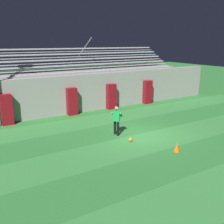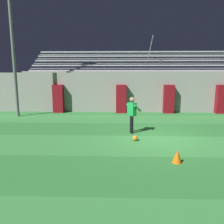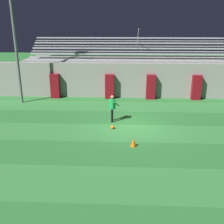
# 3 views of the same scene
# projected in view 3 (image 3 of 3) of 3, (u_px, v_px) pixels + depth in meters

# --- Properties ---
(ground_plane) EXTENTS (80.00, 80.00, 0.00)m
(ground_plane) POSITION_uv_depth(u_px,v_px,m) (132.00, 126.00, 15.69)
(ground_plane) COLOR #2D7533
(turf_stripe_near) EXTENTS (28.00, 2.46, 0.01)m
(turf_stripe_near) POSITION_uv_depth(u_px,v_px,m) (136.00, 184.00, 10.01)
(turf_stripe_near) COLOR #38843D
(turf_stripe_near) RESTS_ON ground
(turf_stripe_mid) EXTENTS (28.00, 2.46, 0.01)m
(turf_stripe_mid) POSITION_uv_depth(u_px,v_px,m) (132.00, 133.00, 14.67)
(turf_stripe_mid) COLOR #38843D
(turf_stripe_mid) RESTS_ON ground
(turf_stripe_far) EXTENTS (28.00, 2.46, 0.01)m
(turf_stripe_far) POSITION_uv_depth(u_px,v_px,m) (130.00, 106.00, 19.32)
(turf_stripe_far) COLOR #38843D
(turf_stripe_far) RESTS_ON ground
(back_wall) EXTENTS (24.00, 0.60, 2.80)m
(back_wall) POSITION_uv_depth(u_px,v_px,m) (130.00, 80.00, 21.38)
(back_wall) COLOR #999691
(back_wall) RESTS_ON ground
(padding_pillar_gate_left) EXTENTS (0.71, 0.44, 1.96)m
(padding_pillar_gate_left) POSITION_uv_depth(u_px,v_px,m) (110.00, 87.00, 21.07)
(padding_pillar_gate_left) COLOR maroon
(padding_pillar_gate_left) RESTS_ON ground
(padding_pillar_gate_right) EXTENTS (0.71, 0.44, 1.96)m
(padding_pillar_gate_right) POSITION_uv_depth(u_px,v_px,m) (151.00, 87.00, 20.92)
(padding_pillar_gate_right) COLOR maroon
(padding_pillar_gate_right) RESTS_ON ground
(padding_pillar_far_left) EXTENTS (0.71, 0.44, 1.96)m
(padding_pillar_far_left) POSITION_uv_depth(u_px,v_px,m) (55.00, 86.00, 21.26)
(padding_pillar_far_left) COLOR maroon
(padding_pillar_far_left) RESTS_ON ground
(padding_pillar_far_right) EXTENTS (0.71, 0.44, 1.96)m
(padding_pillar_far_right) POSITION_uv_depth(u_px,v_px,m) (196.00, 88.00, 20.77)
(padding_pillar_far_right) COLOR maroon
(padding_pillar_far_right) RESTS_ON ground
(bleacher_stand) EXTENTS (18.00, 4.05, 5.43)m
(bleacher_stand) POSITION_uv_depth(u_px,v_px,m) (130.00, 74.00, 23.56)
(bleacher_stand) COLOR #999691
(bleacher_stand) RESTS_ON ground
(floodlight_pole) EXTENTS (0.90, 0.36, 9.49)m
(floodlight_pole) POSITION_uv_depth(u_px,v_px,m) (13.00, 23.00, 18.40)
(floodlight_pole) COLOR slate
(floodlight_pole) RESTS_ON ground
(goalkeeper) EXTENTS (0.74, 0.74, 1.67)m
(goalkeeper) POSITION_uv_depth(u_px,v_px,m) (112.00, 107.00, 16.13)
(goalkeeper) COLOR black
(goalkeeper) RESTS_ON ground
(soccer_ball) EXTENTS (0.22, 0.22, 0.22)m
(soccer_ball) POSITION_uv_depth(u_px,v_px,m) (112.00, 127.00, 15.18)
(soccer_ball) COLOR orange
(soccer_ball) RESTS_ON ground
(traffic_cone) EXTENTS (0.30, 0.30, 0.42)m
(traffic_cone) POSITION_uv_depth(u_px,v_px,m) (133.00, 142.00, 13.01)
(traffic_cone) COLOR orange
(traffic_cone) RESTS_ON ground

